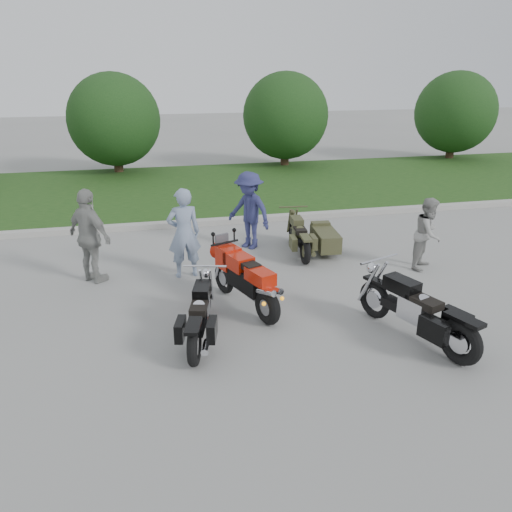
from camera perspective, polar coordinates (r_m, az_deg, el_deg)
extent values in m
plane|color=#999994|center=(8.77, 1.63, -7.81)|extent=(80.00, 80.00, 0.00)
cube|color=#ACA9A2|center=(14.20, -4.23, 3.98)|extent=(60.00, 0.30, 0.15)
cube|color=#385D1F|center=(18.18, -6.18, 7.71)|extent=(60.00, 8.00, 0.14)
cylinder|color=#3F2B1C|center=(21.29, -15.49, 10.49)|extent=(0.36, 0.36, 1.20)
sphere|color=#173915|center=(21.07, -15.92, 14.76)|extent=(3.60, 3.60, 3.60)
cylinder|color=#3F2B1C|center=(22.06, 3.31, 11.56)|extent=(0.36, 0.36, 1.20)
sphere|color=#173915|center=(21.85, 3.40, 15.70)|extent=(3.60, 3.60, 3.60)
cylinder|color=#3F2B1C|center=(25.40, 21.34, 11.44)|extent=(0.36, 0.36, 1.20)
sphere|color=#173915|center=(25.22, 21.83, 15.01)|extent=(3.60, 3.60, 3.60)
torus|color=black|center=(8.65, 1.33, -5.83)|extent=(0.41, 0.67, 0.65)
torus|color=black|center=(9.82, -3.66, -2.53)|extent=(0.34, 0.63, 0.63)
cube|color=black|center=(9.08, -1.16, -2.74)|extent=(0.60, 0.98, 0.36)
cube|color=#BD1A07|center=(9.16, -1.97, -0.62)|extent=(0.53, 0.66, 0.27)
cube|color=#BD1A07|center=(8.62, 0.48, -2.34)|extent=(0.50, 0.65, 0.23)
cube|color=black|center=(8.85, -0.71, -1.12)|extent=(0.38, 0.44, 0.10)
cube|color=#BD1A07|center=(9.48, -3.18, -0.13)|extent=(0.48, 0.52, 0.42)
cylinder|color=silver|center=(8.43, 1.16, -4.14)|extent=(0.28, 0.49, 0.23)
cylinder|color=silver|center=(8.51, 1.98, -3.91)|extent=(0.28, 0.49, 0.23)
torus|color=black|center=(7.60, -7.07, -10.15)|extent=(0.31, 0.65, 0.63)
torus|color=black|center=(8.95, -5.68, -5.15)|extent=(0.25, 0.61, 0.60)
cube|color=black|center=(8.23, -6.34, -6.93)|extent=(0.47, 1.14, 0.13)
cube|color=silver|center=(8.19, -6.36, -6.47)|extent=(0.37, 0.47, 0.33)
cube|color=black|center=(8.33, -6.19, -3.99)|extent=(0.38, 0.56, 0.21)
cube|color=black|center=(7.99, -6.54, -5.87)|extent=(0.37, 0.52, 0.11)
cube|color=black|center=(7.44, -7.19, -7.93)|extent=(0.32, 0.55, 0.06)
cylinder|color=silver|center=(7.99, -5.40, -8.89)|extent=(0.34, 1.02, 0.09)
torus|color=black|center=(8.14, 22.34, -9.10)|extent=(0.42, 0.74, 0.73)
torus|color=black|center=(9.10, 13.39, -4.88)|extent=(0.36, 0.69, 0.68)
cube|color=black|center=(8.55, 17.66, -6.32)|extent=(0.67, 1.28, 0.15)
cube|color=silver|center=(8.51, 17.73, -5.81)|extent=(0.47, 0.56, 0.37)
cube|color=black|center=(8.57, 16.33, -3.25)|extent=(0.48, 0.66, 0.24)
cube|color=black|center=(8.34, 18.71, -5.02)|extent=(0.47, 0.61, 0.13)
cube|color=black|center=(7.96, 22.72, -6.70)|extent=(0.42, 0.63, 0.06)
cylinder|color=silver|center=(8.56, 20.30, -7.77)|extent=(0.51, 1.14, 0.11)
torus|color=black|center=(11.27, 5.66, 0.54)|extent=(0.21, 0.62, 0.61)
torus|color=black|center=(12.63, 4.21, 2.79)|extent=(0.16, 0.58, 0.57)
cube|color=black|center=(11.92, 4.91, 2.09)|extent=(0.29, 1.09, 0.13)
cube|color=#424327|center=(11.90, 4.92, 2.42)|extent=(0.30, 0.42, 0.31)
cube|color=#424327|center=(12.07, 4.69, 3.95)|extent=(0.29, 0.51, 0.20)
cube|color=black|center=(11.72, 5.07, 2.96)|extent=(0.29, 0.47, 0.11)
cube|color=#424327|center=(11.16, 5.72, 2.09)|extent=(0.24, 0.51, 0.05)
cylinder|color=#424327|center=(11.71, 5.97, 1.05)|extent=(0.18, 0.99, 0.09)
cube|color=#424327|center=(11.99, 7.92, 1.99)|extent=(0.59, 1.20, 0.40)
torus|color=black|center=(12.08, 8.92, 1.54)|extent=(0.15, 0.51, 0.50)
imported|color=#8395B3|center=(10.47, -8.24, 2.59)|extent=(0.74, 0.52, 1.92)
imported|color=#9A9994|center=(11.50, 19.07, 2.45)|extent=(0.97, 0.97, 1.58)
imported|color=navy|center=(12.06, -0.80, 5.21)|extent=(1.30, 1.39, 1.88)
imported|color=gray|center=(10.63, -18.44, 2.13)|extent=(1.14, 1.16, 1.96)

